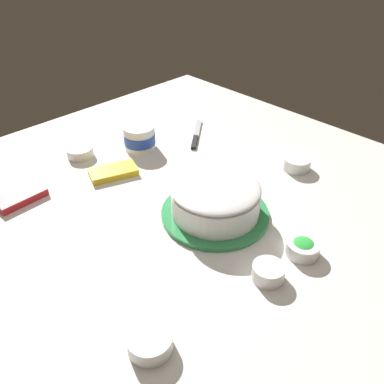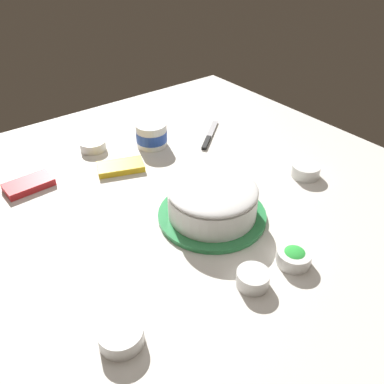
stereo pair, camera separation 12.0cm
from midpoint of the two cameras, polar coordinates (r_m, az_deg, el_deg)
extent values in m
plane|color=silver|center=(1.25, -4.35, -0.42)|extent=(1.54, 1.54, 0.00)
cylinder|color=#339351|center=(1.16, 0.26, -3.20)|extent=(0.31, 0.31, 0.01)
cylinder|color=pink|center=(1.13, 0.27, -1.67)|extent=(0.23, 0.23, 0.06)
cylinder|color=white|center=(1.13, 0.27, -1.47)|extent=(0.25, 0.25, 0.07)
ellipsoid|color=white|center=(1.10, 0.27, 0.41)|extent=(0.25, 0.25, 0.03)
cylinder|color=white|center=(1.50, -9.81, 7.65)|extent=(0.11, 0.11, 0.09)
cylinder|color=#2347B2|center=(1.50, -9.80, 7.50)|extent=(0.12, 0.12, 0.04)
cylinder|color=white|center=(1.48, -9.96, 8.94)|extent=(0.10, 0.10, 0.01)
cube|color=silver|center=(1.62, -1.33, 9.05)|extent=(0.12, 0.11, 0.00)
cube|color=black|center=(1.52, -1.91, 7.06)|extent=(0.09, 0.07, 0.01)
cylinder|color=white|center=(1.39, 12.34, 3.95)|extent=(0.09, 0.09, 0.04)
cylinder|color=pink|center=(1.39, 12.35, 4.04)|extent=(0.08, 0.08, 0.01)
ellipsoid|color=pink|center=(1.39, 12.39, 4.29)|extent=(0.07, 0.07, 0.02)
cylinder|color=white|center=(0.98, 7.35, -11.46)|extent=(0.08, 0.08, 0.04)
cylinder|color=orange|center=(0.98, 7.35, -11.43)|extent=(0.07, 0.07, 0.01)
ellipsoid|color=orange|center=(0.98, 7.39, -11.15)|extent=(0.06, 0.06, 0.02)
cylinder|color=white|center=(1.51, -17.93, 5.42)|extent=(0.09, 0.09, 0.04)
cylinder|color=blue|center=(1.51, -17.92, 5.39)|extent=(0.08, 0.08, 0.01)
ellipsoid|color=blue|center=(1.50, -17.97, 5.62)|extent=(0.07, 0.07, 0.02)
cylinder|color=white|center=(1.06, 12.42, -7.97)|extent=(0.09, 0.09, 0.04)
cylinder|color=green|center=(1.05, 12.46, -7.71)|extent=(0.07, 0.07, 0.01)
ellipsoid|color=green|center=(1.05, 12.51, -7.43)|extent=(0.06, 0.06, 0.02)
cylinder|color=white|center=(0.87, -10.25, -20.53)|extent=(0.09, 0.09, 0.04)
cylinder|color=#B251C6|center=(0.87, -10.27, -20.43)|extent=(0.08, 0.08, 0.01)
ellipsoid|color=#B251C6|center=(0.86, -10.32, -20.17)|extent=(0.07, 0.07, 0.02)
cube|color=yellow|center=(1.37, -13.68, 2.74)|extent=(0.17, 0.13, 0.02)
cube|color=red|center=(1.35, -25.73, -0.69)|extent=(0.15, 0.09, 0.02)
camera|label=1|loc=(0.06, -92.86, -2.06)|focal=37.32mm
camera|label=2|loc=(0.06, 87.14, 2.06)|focal=37.32mm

